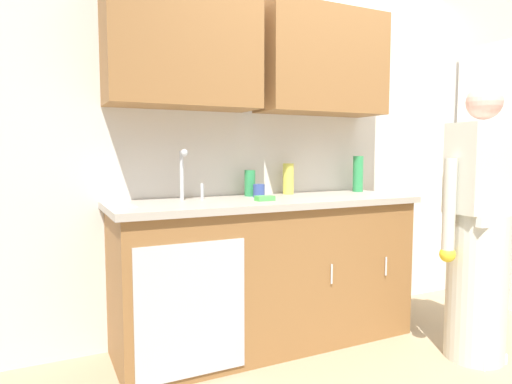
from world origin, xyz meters
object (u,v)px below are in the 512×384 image
bottle_soap (288,179)px  cup_by_sink (259,191)px  bottle_cleaner_spray (250,183)px  bottle_dish_liquid (358,174)px  knife_on_counter (125,205)px  sponge (265,198)px  sink (196,205)px  person_at_sink (478,244)px

bottle_soap → cup_by_sink: bottle_soap is taller
bottle_cleaner_spray → cup_by_sink: bearing=-77.4°
bottle_cleaner_spray → cup_by_sink: (0.02, -0.09, -0.04)m
bottle_dish_liquid → knife_on_counter: size_ratio=1.11×
bottle_dish_liquid → knife_on_counter: bearing=-174.8°
bottle_soap → sponge: bottle_soap is taller
bottle_dish_liquid → bottle_cleaner_spray: bearing=177.3°
bottle_cleaner_spray → sponge: size_ratio=1.58×
bottle_cleaner_spray → knife_on_counter: 0.88m
knife_on_counter → sponge: bearing=65.5°
bottle_cleaner_spray → cup_by_sink: size_ratio=2.04×
cup_by_sink → sink: bearing=-167.9°
person_at_sink → bottle_cleaner_spray: bearing=138.0°
person_at_sink → bottle_soap: (-0.75, 0.95, 0.36)m
bottle_dish_liquid → bottle_soap: (-0.57, 0.05, -0.02)m
sink → person_at_sink: 1.69m
knife_on_counter → sponge: 0.81m
sponge → bottle_cleaner_spray: bearing=81.7°
sink → bottle_soap: bearing=15.0°
knife_on_counter → person_at_sink: bearing=51.7°
person_at_sink → cup_by_sink: (-1.03, 0.85, 0.29)m
bottle_dish_liquid → bottle_soap: bearing=175.3°
bottle_soap → cup_by_sink: (-0.28, -0.10, -0.07)m
person_at_sink → cup_by_sink: 1.36m
bottle_cleaner_spray → sponge: bearing=-98.3°
bottle_dish_liquid → cup_by_sink: bottle_dish_liquid is taller
bottle_dish_liquid → knife_on_counter: (-1.72, -0.16, -0.13)m
sponge → sink: bearing=164.3°
bottle_soap → sponge: 0.47m
cup_by_sink → sponge: size_ratio=0.78×
sink → bottle_cleaner_spray: sink is taller
sink → sponge: bearing=-15.7°
bottle_dish_liquid → sponge: 0.96m
sink → bottle_cleaner_spray: size_ratio=2.87×
bottle_cleaner_spray → bottle_soap: (0.30, 0.01, 0.02)m
sponge → person_at_sink: bearing=-30.2°
bottle_soap → bottle_dish_liquid: bearing=-4.7°
sink → bottle_soap: 0.78m
sink → bottle_soap: (0.74, 0.20, 0.12)m
sink → bottle_cleaner_spray: bearing=23.6°
sink → knife_on_counter: sink is taller
cup_by_sink → bottle_cleaner_spray: bearing=102.6°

